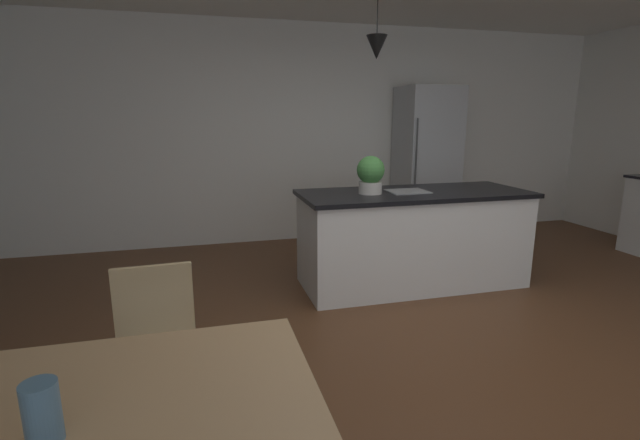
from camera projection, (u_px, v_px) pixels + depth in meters
name	position (u px, v px, depth m)	size (l,w,h in m)	color
ground_plane	(429.00, 357.00, 3.11)	(10.00, 8.40, 0.04)	brown
wall_back_kitchen	(312.00, 134.00, 5.88)	(10.00, 0.12, 2.70)	white
chair_far_right	(157.00, 352.00, 2.20)	(0.42, 0.42, 0.87)	tan
kitchen_island	(413.00, 237.00, 4.34)	(2.13, 0.86, 0.91)	white
refrigerator	(426.00, 164.00, 5.94)	(0.71, 0.67, 1.95)	#B2B5B7
pendant_over_island_main	(377.00, 47.00, 3.86)	(0.18, 0.18, 0.65)	black
potted_plant_on_island	(371.00, 174.00, 4.09)	(0.25, 0.25, 0.34)	beige
vase_on_dining_table	(42.00, 413.00, 1.19)	(0.09, 0.09, 0.17)	slate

